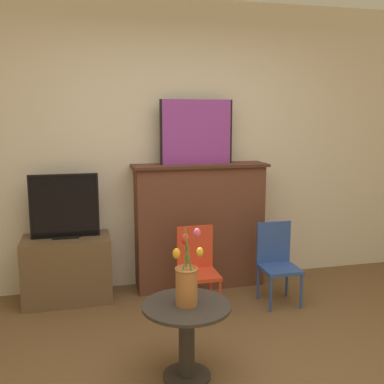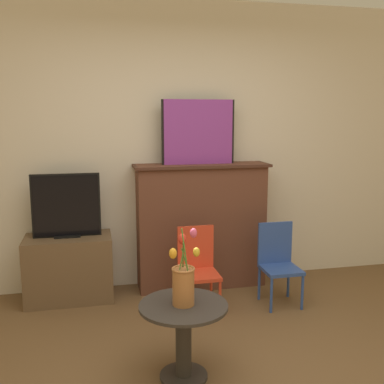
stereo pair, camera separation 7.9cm
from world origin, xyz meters
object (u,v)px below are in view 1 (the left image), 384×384
chair_red (197,265)px  vase_tulips (187,281)px  chair_blue (277,259)px  painting (197,132)px  tv_monitor (64,207)px

chair_red → vase_tulips: bearing=-108.1°
chair_red → chair_blue: bearing=-1.8°
painting → vase_tulips: bearing=-106.6°
chair_red → chair_blue: 0.72m
painting → tv_monitor: size_ratio=1.17×
chair_blue → vase_tulips: size_ratio=1.40×
chair_blue → vase_tulips: (-1.05, -0.97, 0.25)m
tv_monitor → chair_red: tv_monitor is taller
painting → chair_red: bearing=-103.7°
painting → tv_monitor: painting is taller
chair_blue → chair_red: bearing=178.2°
tv_monitor → chair_blue: 1.92m
chair_blue → vase_tulips: 1.45m
chair_red → vase_tulips: vase_tulips is taller
chair_red → vase_tulips: size_ratio=1.40×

